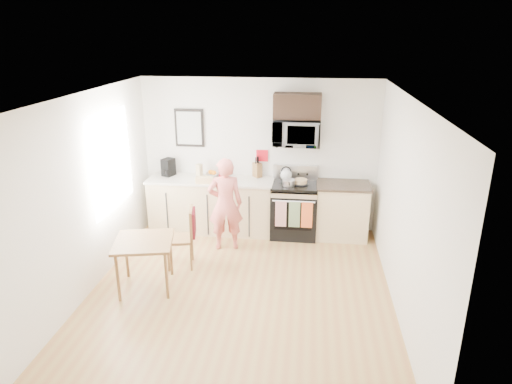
# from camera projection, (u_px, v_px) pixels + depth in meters

# --- Properties ---
(floor) EXTENTS (4.60, 4.60, 0.00)m
(floor) POSITION_uv_depth(u_px,v_px,m) (240.00, 294.00, 6.09)
(floor) COLOR #A56F3F
(floor) RESTS_ON ground
(back_wall) EXTENTS (4.00, 0.04, 2.60)m
(back_wall) POSITION_uv_depth(u_px,v_px,m) (259.00, 155.00, 7.80)
(back_wall) COLOR white
(back_wall) RESTS_ON floor
(front_wall) EXTENTS (4.00, 0.04, 2.60)m
(front_wall) POSITION_uv_depth(u_px,v_px,m) (192.00, 310.00, 3.50)
(front_wall) COLOR white
(front_wall) RESTS_ON floor
(left_wall) EXTENTS (0.04, 4.60, 2.60)m
(left_wall) POSITION_uv_depth(u_px,v_px,m) (85.00, 196.00, 5.88)
(left_wall) COLOR white
(left_wall) RESTS_ON floor
(right_wall) EXTENTS (0.04, 4.60, 2.60)m
(right_wall) POSITION_uv_depth(u_px,v_px,m) (404.00, 210.00, 5.43)
(right_wall) COLOR white
(right_wall) RESTS_ON floor
(ceiling) EXTENTS (4.00, 4.60, 0.04)m
(ceiling) POSITION_uv_depth(u_px,v_px,m) (237.00, 97.00, 5.21)
(ceiling) COLOR white
(ceiling) RESTS_ON back_wall
(window) EXTENTS (0.06, 1.40, 1.50)m
(window) POSITION_uv_depth(u_px,v_px,m) (112.00, 161.00, 6.54)
(window) COLOR white
(window) RESTS_ON left_wall
(cabinet_left) EXTENTS (2.10, 0.60, 0.90)m
(cabinet_left) POSITION_uv_depth(u_px,v_px,m) (211.00, 206.00, 7.90)
(cabinet_left) COLOR #D7B68A
(cabinet_left) RESTS_ON floor
(countertop_left) EXTENTS (2.14, 0.64, 0.04)m
(countertop_left) POSITION_uv_depth(u_px,v_px,m) (211.00, 180.00, 7.74)
(countertop_left) COLOR beige
(countertop_left) RESTS_ON cabinet_left
(cabinet_right) EXTENTS (0.84, 0.60, 0.90)m
(cabinet_right) POSITION_uv_depth(u_px,v_px,m) (342.00, 212.00, 7.65)
(cabinet_right) COLOR #D7B68A
(cabinet_right) RESTS_ON floor
(countertop_right) EXTENTS (0.88, 0.64, 0.04)m
(countertop_right) POSITION_uv_depth(u_px,v_px,m) (344.00, 185.00, 7.49)
(countertop_right) COLOR black
(countertop_right) RESTS_ON cabinet_right
(range) EXTENTS (0.76, 0.70, 1.16)m
(range) POSITION_uv_depth(u_px,v_px,m) (294.00, 211.00, 7.72)
(range) COLOR black
(range) RESTS_ON floor
(microwave) EXTENTS (0.76, 0.51, 0.42)m
(microwave) POSITION_uv_depth(u_px,v_px,m) (296.00, 133.00, 7.37)
(microwave) COLOR silver
(microwave) RESTS_ON back_wall
(upper_cabinet) EXTENTS (0.76, 0.35, 0.40)m
(upper_cabinet) POSITION_uv_depth(u_px,v_px,m) (297.00, 106.00, 7.27)
(upper_cabinet) COLOR black
(upper_cabinet) RESTS_ON back_wall
(wall_art) EXTENTS (0.50, 0.04, 0.65)m
(wall_art) POSITION_uv_depth(u_px,v_px,m) (189.00, 128.00, 7.76)
(wall_art) COLOR black
(wall_art) RESTS_ON back_wall
(wall_trivet) EXTENTS (0.20, 0.02, 0.20)m
(wall_trivet) POSITION_uv_depth(u_px,v_px,m) (262.00, 156.00, 7.78)
(wall_trivet) COLOR red
(wall_trivet) RESTS_ON back_wall
(person) EXTENTS (0.61, 0.47, 1.50)m
(person) POSITION_uv_depth(u_px,v_px,m) (225.00, 204.00, 7.14)
(person) COLOR #C84337
(person) RESTS_ON floor
(dining_table) EXTENTS (0.77, 0.77, 0.70)m
(dining_table) POSITION_uv_depth(u_px,v_px,m) (144.00, 246.00, 6.05)
(dining_table) COLOR brown
(dining_table) RESTS_ON floor
(chair) EXTENTS (0.49, 0.45, 0.91)m
(chair) POSITION_uv_depth(u_px,v_px,m) (188.00, 229.00, 6.63)
(chair) COLOR brown
(chair) RESTS_ON floor
(knife_block) EXTENTS (0.18, 0.19, 0.24)m
(knife_block) POSITION_uv_depth(u_px,v_px,m) (257.00, 170.00, 7.81)
(knife_block) COLOR brown
(knife_block) RESTS_ON countertop_left
(utensil_crock) EXTENTS (0.11, 0.11, 0.32)m
(utensil_crock) POSITION_uv_depth(u_px,v_px,m) (222.00, 169.00, 7.82)
(utensil_crock) COLOR red
(utensil_crock) RESTS_ON countertop_left
(fruit_bowl) EXTENTS (0.27, 0.27, 0.10)m
(fruit_bowl) POSITION_uv_depth(u_px,v_px,m) (213.00, 174.00, 7.88)
(fruit_bowl) COLOR silver
(fruit_bowl) RESTS_ON countertop_left
(milk_carton) EXTENTS (0.11, 0.11, 0.23)m
(milk_carton) POSITION_uv_depth(u_px,v_px,m) (199.00, 171.00, 7.80)
(milk_carton) COLOR tan
(milk_carton) RESTS_ON countertop_left
(coffee_maker) EXTENTS (0.23, 0.28, 0.30)m
(coffee_maker) POSITION_uv_depth(u_px,v_px,m) (168.00, 168.00, 7.87)
(coffee_maker) COLOR black
(coffee_maker) RESTS_ON countertop_left
(bread_bag) EXTENTS (0.30, 0.15, 0.11)m
(bread_bag) POSITION_uv_depth(u_px,v_px,m) (205.00, 180.00, 7.51)
(bread_bag) COLOR tan
(bread_bag) RESTS_ON countertop_left
(cake) EXTENTS (0.25, 0.25, 0.08)m
(cake) POSITION_uv_depth(u_px,v_px,m) (301.00, 182.00, 7.51)
(cake) COLOR black
(cake) RESTS_ON range
(kettle) EXTENTS (0.19, 0.19, 0.25)m
(kettle) POSITION_uv_depth(u_px,v_px,m) (286.00, 174.00, 7.68)
(kettle) COLOR silver
(kettle) RESTS_ON range
(pot) EXTENTS (0.20, 0.35, 0.10)m
(pot) POSITION_uv_depth(u_px,v_px,m) (289.00, 183.00, 7.43)
(pot) COLOR silver
(pot) RESTS_ON range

